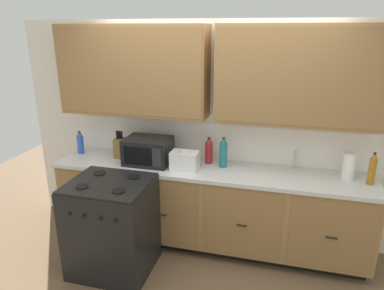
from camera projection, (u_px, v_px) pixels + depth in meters
ground_plane at (201, 260)px, 3.65m from camera, size 8.20×8.20×0.00m
wall_unit at (213, 96)px, 3.58m from camera, size 4.48×0.40×2.39m
counter_run at (208, 206)px, 3.77m from camera, size 3.31×0.64×0.91m
stove_range at (112, 226)px, 3.39m from camera, size 0.76×0.68×0.95m
microwave at (148, 151)px, 3.73m from camera, size 0.48×0.37×0.28m
toaster at (185, 161)px, 3.58m from camera, size 0.28×0.18×0.19m
knife_block at (120, 147)px, 3.91m from camera, size 0.11×0.14×0.31m
sink_faucet at (295, 160)px, 3.58m from camera, size 0.02×0.02×0.20m
paper_towel_roll at (349, 166)px, 3.34m from camera, size 0.12×0.12×0.26m
bottle_teal at (223, 153)px, 3.62m from camera, size 0.08×0.08×0.32m
bottle_blue at (80, 143)px, 4.03m from camera, size 0.07×0.07×0.26m
bottle_amber at (372, 169)px, 3.21m from camera, size 0.07×0.07×0.31m
bottle_red at (209, 151)px, 3.73m from camera, size 0.08×0.08×0.29m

